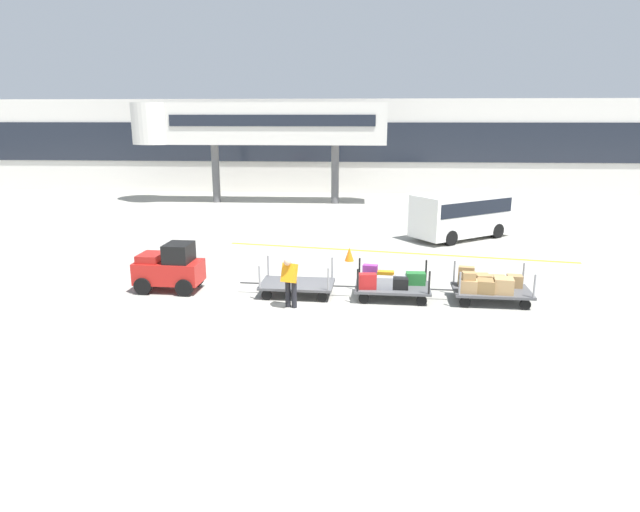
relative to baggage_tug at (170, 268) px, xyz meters
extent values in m
plane|color=#9E9B91|center=(4.55, -1.21, -0.75)|extent=(120.00, 120.00, 0.00)
cube|color=yellow|center=(7.61, 5.60, -0.75)|extent=(14.34, 2.70, 0.01)
cube|color=silver|center=(4.55, 24.79, 2.64)|extent=(62.24, 2.40, 6.78)
cube|color=#1E232D|center=(4.55, 23.54, 2.98)|extent=(59.13, 0.12, 2.80)
cube|color=silver|center=(0.70, 18.79, 4.34)|extent=(14.31, 2.20, 2.60)
cylinder|color=silver|center=(-7.05, 18.79, 4.34)|extent=(3.00, 3.00, 2.60)
cube|color=#1E232D|center=(0.70, 17.65, 4.54)|extent=(12.87, 0.08, 0.70)
cylinder|color=#59595B|center=(-3.23, 18.79, 1.14)|extent=(0.50, 0.50, 3.79)
cylinder|color=#59595B|center=(4.64, 18.79, 1.14)|extent=(0.50, 0.50, 3.79)
cube|color=red|center=(-0.03, 0.00, -0.12)|extent=(2.15, 1.20, 0.70)
cube|color=black|center=(0.33, -0.02, 0.53)|extent=(0.85, 1.03, 0.60)
cube|color=#A51B16|center=(-0.61, 0.03, 0.35)|extent=(0.75, 0.97, 0.24)
cylinder|color=black|center=(-0.69, 0.56, -0.47)|extent=(0.57, 0.21, 0.56)
cylinder|color=black|center=(-0.74, -0.49, -0.47)|extent=(0.57, 0.21, 0.56)
cylinder|color=black|center=(0.67, 0.49, -0.47)|extent=(0.57, 0.21, 0.56)
cylinder|color=black|center=(0.62, -0.55, -0.47)|extent=(0.57, 0.21, 0.56)
cube|color=#4C4C4F|center=(4.16, -0.21, -0.39)|extent=(2.37, 1.51, 0.08)
cylinder|color=gray|center=(3.14, 0.49, 0.00)|extent=(0.06, 0.06, 0.70)
cylinder|color=gray|center=(3.07, -0.80, 0.00)|extent=(0.06, 0.06, 0.70)
cylinder|color=gray|center=(5.25, 0.39, 0.00)|extent=(0.06, 0.06, 0.70)
cylinder|color=gray|center=(5.19, -0.90, 0.00)|extent=(0.06, 0.06, 0.70)
cylinder|color=black|center=(3.33, 0.43, -0.59)|extent=(0.32, 0.12, 0.32)
cylinder|color=black|center=(3.27, -0.76, -0.59)|extent=(0.32, 0.12, 0.32)
cylinder|color=black|center=(5.05, 0.35, -0.59)|extent=(0.32, 0.12, 0.32)
cylinder|color=black|center=(4.99, -0.84, -0.59)|extent=(0.32, 0.12, 0.32)
cylinder|color=#333333|center=(2.66, -0.13, -0.41)|extent=(0.70, 0.08, 0.05)
cube|color=#4C4C4F|center=(7.16, -0.35, -0.39)|extent=(2.37, 1.51, 0.08)
cylinder|color=black|center=(6.13, 0.34, 0.00)|extent=(0.06, 0.06, 0.70)
cylinder|color=black|center=(6.07, -0.94, 0.00)|extent=(0.06, 0.06, 0.70)
cylinder|color=black|center=(8.25, 0.24, 0.00)|extent=(0.06, 0.06, 0.70)
cylinder|color=black|center=(8.18, -1.05, 0.00)|extent=(0.06, 0.06, 0.70)
cylinder|color=black|center=(6.33, 0.28, -0.59)|extent=(0.32, 0.12, 0.32)
cylinder|color=black|center=(6.27, -0.90, -0.59)|extent=(0.32, 0.12, 0.32)
cylinder|color=black|center=(8.05, 0.20, -0.59)|extent=(0.32, 0.12, 0.32)
cylinder|color=black|center=(7.99, -0.99, -0.59)|extent=(0.32, 0.12, 0.32)
cylinder|color=#333333|center=(5.66, -0.28, -0.41)|extent=(0.70, 0.08, 0.05)
cube|color=#236B2D|center=(6.47, -0.01, -0.18)|extent=(0.47, 0.38, 0.35)
cube|color=red|center=(6.37, -0.66, -0.12)|extent=(0.55, 0.32, 0.47)
cube|color=orange|center=(6.93, 0.02, -0.16)|extent=(0.61, 0.29, 0.38)
cube|color=#99999E|center=(6.87, -0.66, -0.16)|extent=(0.57, 0.33, 0.39)
cube|color=#99999E|center=(7.43, -0.09, -0.20)|extent=(0.52, 0.37, 0.30)
cube|color=black|center=(7.36, -0.64, -0.18)|extent=(0.50, 0.29, 0.34)
cube|color=#236B2D|center=(7.89, -0.12, -0.16)|extent=(0.59, 0.35, 0.38)
cube|color=#8C338C|center=(6.47, -0.01, 0.11)|extent=(0.50, 0.33, 0.23)
cube|color=#4C4C4F|center=(10.15, -0.50, -0.39)|extent=(2.37, 1.51, 0.08)
cylinder|color=gray|center=(9.13, 0.19, 0.00)|extent=(0.06, 0.06, 0.70)
cylinder|color=gray|center=(9.07, -1.09, 0.00)|extent=(0.06, 0.06, 0.70)
cylinder|color=gray|center=(11.24, 0.09, 0.00)|extent=(0.06, 0.06, 0.70)
cylinder|color=gray|center=(11.18, -1.20, 0.00)|extent=(0.06, 0.06, 0.70)
cylinder|color=black|center=(9.32, 0.14, -0.59)|extent=(0.32, 0.12, 0.32)
cylinder|color=black|center=(9.26, -1.05, -0.59)|extent=(0.32, 0.12, 0.32)
cylinder|color=black|center=(11.04, 0.05, -0.59)|extent=(0.32, 0.12, 0.32)
cylinder|color=black|center=(10.99, -1.14, -0.59)|extent=(0.32, 0.12, 0.32)
cylinder|color=#333333|center=(8.66, -0.43, -0.41)|extent=(0.70, 0.08, 0.05)
cube|color=#9E7A4C|center=(9.43, -0.14, -0.18)|extent=(0.47, 0.46, 0.35)
cube|color=tan|center=(9.38, -0.81, -0.16)|extent=(0.58, 0.48, 0.39)
cube|color=#A87F4C|center=(9.93, -0.21, -0.16)|extent=(0.44, 0.47, 0.39)
cube|color=olive|center=(9.89, -0.81, -0.15)|extent=(0.58, 0.59, 0.40)
cube|color=#9E7A4C|center=(10.38, -0.19, -0.18)|extent=(0.52, 0.39, 0.35)
cube|color=tan|center=(10.40, -0.83, -0.12)|extent=(0.62, 0.60, 0.47)
cube|color=#9E7A4C|center=(10.91, -0.19, -0.16)|extent=(0.49, 0.42, 0.38)
cube|color=#A87F4C|center=(9.43, -0.14, 0.13)|extent=(0.52, 0.33, 0.26)
cube|color=#A87F4C|center=(9.38, -0.81, 0.15)|extent=(0.39, 0.29, 0.23)
cylinder|color=black|center=(4.01, -1.32, -0.34)|extent=(0.16, 0.16, 0.82)
cylinder|color=black|center=(4.20, -1.38, -0.34)|extent=(0.16, 0.16, 0.82)
cube|color=orange|center=(4.07, -1.45, 0.33)|extent=(0.51, 0.52, 0.61)
sphere|color=tan|center=(4.04, -1.56, 0.70)|extent=(0.22, 0.22, 0.22)
cube|color=white|center=(10.89, 8.62, 0.39)|extent=(5.02, 4.30, 1.90)
cube|color=black|center=(10.89, 8.62, 0.79)|extent=(4.73, 4.12, 0.64)
cylinder|color=black|center=(10.17, 7.05, -0.41)|extent=(0.70, 0.59, 0.68)
cylinder|color=black|center=(12.61, 8.75, -0.41)|extent=(0.70, 0.59, 0.68)
cone|color=orange|center=(5.77, 4.10, -0.48)|extent=(0.36, 0.36, 0.55)
camera|label=1|loc=(5.95, -16.46, 4.73)|focal=30.31mm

